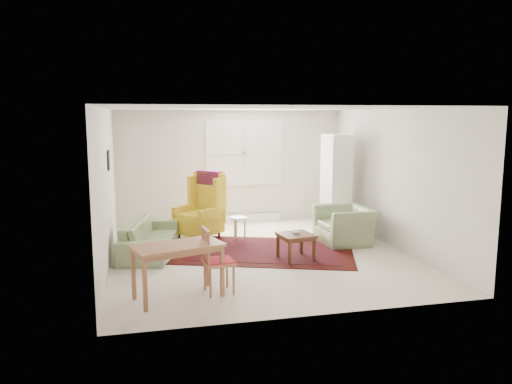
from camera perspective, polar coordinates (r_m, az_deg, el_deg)
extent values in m
cube|color=beige|center=(8.71, 0.46, -7.13)|extent=(5.00, 5.50, 0.01)
cube|color=white|center=(8.38, 0.48, 9.54)|extent=(5.00, 5.50, 0.01)
cube|color=silver|center=(11.13, -2.90, 2.89)|extent=(5.00, 0.04, 2.50)
cube|color=silver|center=(5.86, 6.86, -2.48)|extent=(5.00, 0.04, 2.50)
cube|color=silver|center=(8.24, -16.68, 0.46)|extent=(0.04, 5.50, 2.50)
cube|color=silver|center=(9.37, 15.50, 1.47)|extent=(0.04, 5.50, 2.50)
cube|color=white|center=(11.14, -1.37, 4.45)|extent=(1.72, 0.06, 1.42)
cube|color=white|center=(11.14, -1.37, 4.45)|extent=(1.60, 0.02, 1.30)
cube|color=silver|center=(11.29, -1.28, -2.98)|extent=(1.60, 0.12, 0.18)
cube|color=black|center=(8.69, -16.48, 3.54)|extent=(0.03, 0.42, 0.32)
cube|color=olive|center=(8.69, -16.38, 3.54)|extent=(0.01, 0.34, 0.24)
imported|color=#758B5C|center=(8.94, -12.04, -4.29)|extent=(1.15, 2.08, 0.79)
imported|color=#758B5C|center=(9.54, 10.15, -3.35)|extent=(0.96, 1.09, 0.82)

